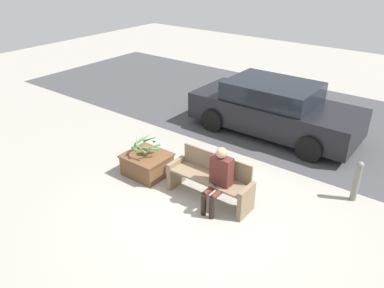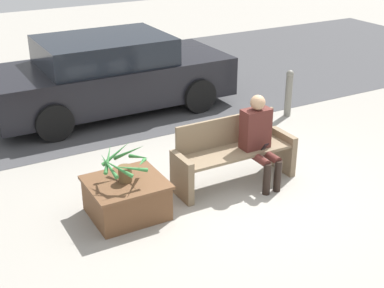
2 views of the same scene
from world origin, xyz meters
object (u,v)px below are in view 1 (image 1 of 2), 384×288
(person_seated, at_px, (219,176))
(bollard_post, at_px, (357,180))
(potted_plant, at_px, (146,146))
(bench, at_px, (211,179))
(planter_box, at_px, (147,163))
(parked_car, at_px, (274,109))

(person_seated, distance_m, bollard_post, 2.73)
(potted_plant, distance_m, bollard_post, 4.32)
(bench, relative_size, bollard_post, 2.02)
(planter_box, bearing_deg, parked_car, 71.39)
(person_seated, height_order, bollard_post, person_seated)
(bench, distance_m, bollard_post, 2.83)
(planter_box, distance_m, parked_car, 3.84)
(potted_plant, xyz_separation_m, bollard_post, (3.94, 1.75, -0.24))
(bench, height_order, person_seated, person_seated)
(planter_box, distance_m, bollard_post, 4.31)
(bench, bearing_deg, parked_car, 96.79)
(person_seated, bearing_deg, potted_plant, 177.52)
(person_seated, distance_m, parked_car, 3.77)
(potted_plant, bearing_deg, person_seated, -2.48)
(person_seated, xyz_separation_m, potted_plant, (-1.94, 0.08, -0.02))
(person_seated, bearing_deg, bollard_post, 42.52)
(person_seated, bearing_deg, bench, 148.56)
(planter_box, bearing_deg, potted_plant, 174.49)
(bench, distance_m, person_seated, 0.44)
(person_seated, bearing_deg, planter_box, 177.53)
(bench, relative_size, potted_plant, 2.78)
(bollard_post, bearing_deg, potted_plant, -156.01)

